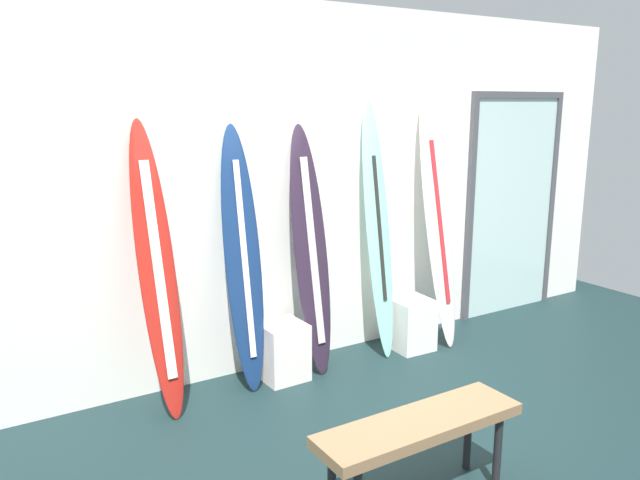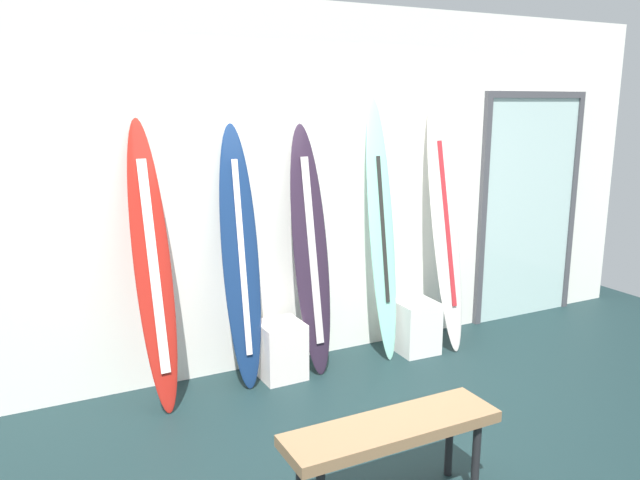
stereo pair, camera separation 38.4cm
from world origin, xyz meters
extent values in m
cube|color=#152829|center=(0.00, 0.00, -0.02)|extent=(8.00, 8.00, 0.04)
cube|color=white|center=(0.00, 1.30, 1.40)|extent=(7.20, 0.20, 2.80)
ellipsoid|color=#AE1F17|center=(-1.16, 0.94, 0.98)|extent=(0.28, 0.51, 1.96)
cube|color=silver|center=(-1.16, 0.91, 0.99)|extent=(0.08, 0.32, 1.40)
cone|color=black|center=(-1.16, 0.80, 0.17)|extent=(0.07, 0.09, 0.11)
ellipsoid|color=navy|center=(-0.52, 0.99, 0.96)|extent=(0.29, 0.40, 1.92)
cube|color=silver|center=(-0.52, 0.96, 0.96)|extent=(0.06, 0.25, 1.39)
cone|color=black|center=(-0.52, 0.90, 0.17)|extent=(0.07, 0.09, 0.11)
ellipsoid|color=#2A1D2E|center=(0.04, 0.98, 0.95)|extent=(0.31, 0.40, 1.91)
cube|color=beige|center=(0.04, 0.95, 0.96)|extent=(0.08, 0.25, 1.40)
ellipsoid|color=#85CDB6|center=(0.67, 0.98, 1.06)|extent=(0.22, 0.40, 2.11)
cube|color=black|center=(0.67, 0.96, 1.06)|extent=(0.03, 0.20, 1.16)
ellipsoid|color=silver|center=(1.26, 0.92, 1.06)|extent=(0.28, 0.51, 2.13)
cube|color=#B4242A|center=(1.26, 0.89, 1.07)|extent=(0.05, 0.29, 1.35)
cone|color=black|center=(1.26, 0.78, 0.19)|extent=(0.07, 0.09, 0.11)
cube|color=silver|center=(-0.24, 0.93, 0.22)|extent=(0.33, 0.33, 0.44)
cube|color=white|center=(0.97, 0.88, 0.22)|extent=(0.33, 0.33, 0.44)
cube|color=silver|center=(2.46, 1.18, 1.05)|extent=(1.08, 0.02, 2.09)
cube|color=#47474C|center=(1.89, 1.18, 1.05)|extent=(0.06, 0.06, 2.09)
cube|color=#47474C|center=(3.03, 1.18, 1.05)|extent=(0.06, 0.06, 2.09)
cube|color=#47474C|center=(2.46, 1.18, 2.12)|extent=(1.20, 0.06, 0.06)
cube|color=olive|center=(-0.37, -0.79, 0.46)|extent=(1.15, 0.32, 0.06)
cylinder|color=black|center=(0.09, -0.90, 0.21)|extent=(0.04, 0.04, 0.43)
cylinder|color=black|center=(0.09, -0.68, 0.21)|extent=(0.04, 0.04, 0.43)
camera|label=1|loc=(-2.32, -2.99, 2.06)|focal=35.07mm
camera|label=2|loc=(-1.98, -3.18, 2.06)|focal=35.07mm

